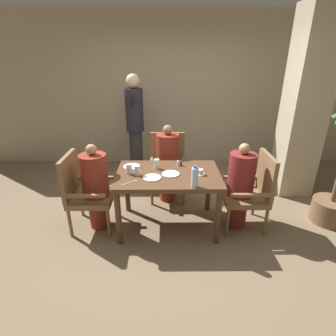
# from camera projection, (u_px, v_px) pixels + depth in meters

# --- Properties ---
(ground_plane) EXTENTS (16.00, 16.00, 0.00)m
(ground_plane) POSITION_uv_depth(u_px,v_px,m) (168.00, 224.00, 3.44)
(ground_plane) COLOR #7A664C
(wall_back) EXTENTS (8.00, 0.06, 2.80)m
(wall_back) POSITION_uv_depth(u_px,v_px,m) (167.00, 92.00, 4.98)
(wall_back) COLOR tan
(wall_back) RESTS_ON ground_plane
(pillar_stone) EXTENTS (0.52, 0.52, 2.70)m
(pillar_stone) POSITION_uv_depth(u_px,v_px,m) (305.00, 107.00, 3.82)
(pillar_stone) COLOR #BCAD8E
(pillar_stone) RESTS_ON ground_plane
(dining_table) EXTENTS (1.25, 0.84, 0.74)m
(dining_table) POSITION_uv_depth(u_px,v_px,m) (168.00, 181.00, 3.19)
(dining_table) COLOR brown
(dining_table) RESTS_ON ground_plane
(chair_left_side) EXTENTS (0.53, 0.53, 0.97)m
(chair_left_side) POSITION_uv_depth(u_px,v_px,m) (84.00, 190.00, 3.23)
(chair_left_side) COLOR brown
(chair_left_side) RESTS_ON ground_plane
(diner_in_left_chair) EXTENTS (0.32, 0.32, 1.11)m
(diner_in_left_chair) POSITION_uv_depth(u_px,v_px,m) (96.00, 186.00, 3.21)
(diner_in_left_chair) COLOR maroon
(diner_in_left_chair) RESTS_ON ground_plane
(chair_far_side) EXTENTS (0.53, 0.53, 0.97)m
(chair_far_side) POSITION_uv_depth(u_px,v_px,m) (168.00, 164.00, 4.00)
(chair_far_side) COLOR brown
(chair_far_side) RESTS_ON ground_plane
(diner_in_far_chair) EXTENTS (0.32, 0.32, 1.16)m
(diner_in_far_chair) POSITION_uv_depth(u_px,v_px,m) (168.00, 163.00, 3.83)
(diner_in_far_chair) COLOR maroon
(diner_in_far_chair) RESTS_ON ground_plane
(chair_right_side) EXTENTS (0.53, 0.53, 0.97)m
(chair_right_side) POSITION_uv_depth(u_px,v_px,m) (252.00, 189.00, 3.24)
(chair_right_side) COLOR brown
(chair_right_side) RESTS_ON ground_plane
(diner_in_right_chair) EXTENTS (0.32, 0.32, 1.11)m
(diner_in_right_chair) POSITION_uv_depth(u_px,v_px,m) (240.00, 185.00, 3.22)
(diner_in_right_chair) COLOR maroon
(diner_in_right_chair) RESTS_ON ground_plane
(standing_host) EXTENTS (0.30, 0.34, 1.78)m
(standing_host) POSITION_uv_depth(u_px,v_px,m) (135.00, 124.00, 4.52)
(standing_host) COLOR #2D2D33
(standing_host) RESTS_ON ground_plane
(plate_main_left) EXTENTS (0.21, 0.21, 0.01)m
(plate_main_left) POSITION_uv_depth(u_px,v_px,m) (171.00, 174.00, 3.11)
(plate_main_left) COLOR white
(plate_main_left) RESTS_ON dining_table
(plate_main_right) EXTENTS (0.21, 0.21, 0.01)m
(plate_main_right) POSITION_uv_depth(u_px,v_px,m) (152.00, 178.00, 3.02)
(plate_main_right) COLOR white
(plate_main_right) RESTS_ON dining_table
(plate_dessert_center) EXTENTS (0.21, 0.21, 0.01)m
(plate_dessert_center) POSITION_uv_depth(u_px,v_px,m) (132.00, 166.00, 3.32)
(plate_dessert_center) COLOR white
(plate_dessert_center) RESTS_ON dining_table
(teacup_with_saucer) EXTENTS (0.12, 0.12, 0.07)m
(teacup_with_saucer) POSITION_uv_depth(u_px,v_px,m) (200.00, 172.00, 3.10)
(teacup_with_saucer) COLOR white
(teacup_with_saucer) RESTS_ON dining_table
(water_bottle) EXTENTS (0.08, 0.08, 0.24)m
(water_bottle) POSITION_uv_depth(u_px,v_px,m) (195.00, 177.00, 2.78)
(water_bottle) COLOR silver
(water_bottle) RESTS_ON dining_table
(glass_tall_near) EXTENTS (0.07, 0.07, 0.12)m
(glass_tall_near) POSITION_uv_depth(u_px,v_px,m) (157.00, 164.00, 3.25)
(glass_tall_near) COLOR silver
(glass_tall_near) RESTS_ON dining_table
(glass_tall_mid) EXTENTS (0.07, 0.07, 0.12)m
(glass_tall_mid) POSITION_uv_depth(u_px,v_px,m) (129.00, 169.00, 3.10)
(glass_tall_mid) COLOR silver
(glass_tall_mid) RESTS_ON dining_table
(glass_tall_far) EXTENTS (0.07, 0.07, 0.12)m
(glass_tall_far) POSITION_uv_depth(u_px,v_px,m) (138.00, 171.00, 3.07)
(glass_tall_far) COLOR silver
(glass_tall_far) RESTS_ON dining_table
(salt_shaker) EXTENTS (0.03, 0.03, 0.07)m
(salt_shaker) POSITION_uv_depth(u_px,v_px,m) (178.00, 163.00, 3.35)
(salt_shaker) COLOR white
(salt_shaker) RESTS_ON dining_table
(pepper_shaker) EXTENTS (0.03, 0.03, 0.06)m
(pepper_shaker) POSITION_uv_depth(u_px,v_px,m) (181.00, 163.00, 3.35)
(pepper_shaker) COLOR #4C3D2D
(pepper_shaker) RESTS_ON dining_table
(fork_beside_plate) EXTENTS (0.17, 0.14, 0.00)m
(fork_beside_plate) POSITION_uv_depth(u_px,v_px,m) (131.00, 182.00, 2.91)
(fork_beside_plate) COLOR silver
(fork_beside_plate) RESTS_ON dining_table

